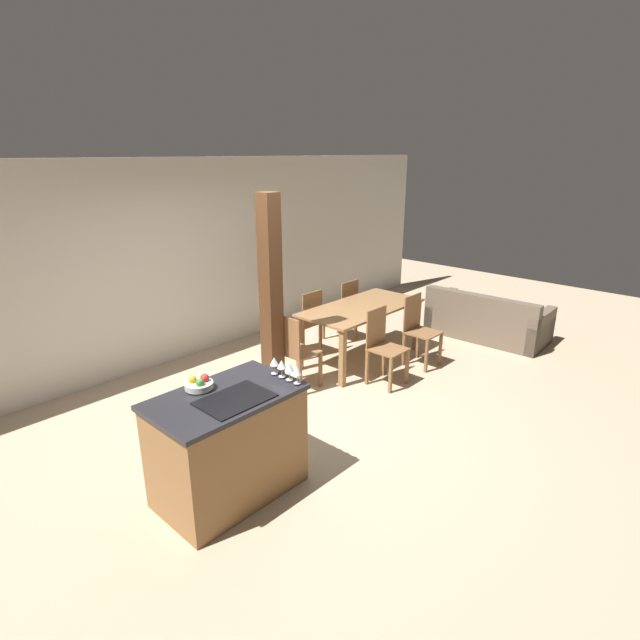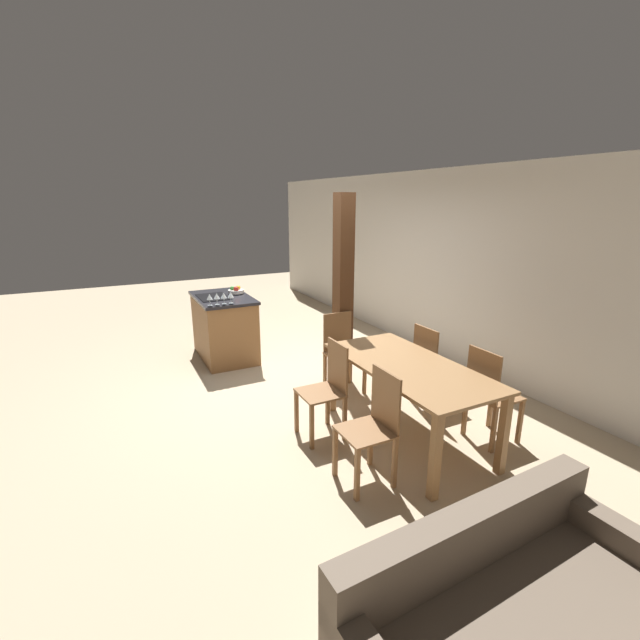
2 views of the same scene
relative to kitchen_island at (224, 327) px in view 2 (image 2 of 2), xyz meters
name	(u,v)px [view 2 (image 2 of 2)]	position (x,y,z in m)	size (l,w,h in m)	color
ground_plane	(286,381)	(1.23, 0.46, -0.47)	(16.00, 16.00, 0.00)	tan
wall_back	(439,265)	(1.23, 2.93, 0.88)	(11.20, 0.08, 2.70)	silver
kitchen_island	(224,327)	(0.00, 0.00, 0.00)	(1.20, 0.75, 0.94)	olive
fruit_bowl	(236,291)	(-0.08, 0.23, 0.51)	(0.23, 0.23, 0.11)	silver
wine_glass_near	(210,297)	(0.52, -0.29, 0.58)	(0.08, 0.08, 0.16)	silver
wine_glass_middle	(217,296)	(0.52, -0.20, 0.58)	(0.08, 0.08, 0.16)	silver
wine_glass_far	(224,296)	(0.52, -0.11, 0.58)	(0.08, 0.08, 0.16)	silver
wine_glass_end	(231,295)	(0.52, -0.01, 0.58)	(0.08, 0.08, 0.16)	silver
dining_table	(408,375)	(3.03, 0.99, 0.20)	(1.79, 0.87, 0.77)	olive
dining_chair_near_left	(327,388)	(2.62, 0.33, 0.03)	(0.40, 0.40, 0.95)	brown
dining_chair_near_right	(373,425)	(3.43, 0.33, 0.03)	(0.40, 0.40, 0.95)	brown
dining_chair_far_left	(432,365)	(2.62, 1.65, 0.03)	(0.40, 0.40, 0.95)	brown
dining_chair_far_right	(489,393)	(3.43, 1.65, 0.03)	(0.40, 0.40, 0.95)	brown
dining_chair_head_end	(342,351)	(1.76, 0.99, 0.03)	(0.40, 0.40, 0.95)	brown
couch	(516,632)	(5.04, 0.10, -0.21)	(0.92, 1.78, 0.75)	brown
timber_post	(343,292)	(1.52, 1.13, 0.71)	(0.20, 0.20, 2.36)	#4C2D19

